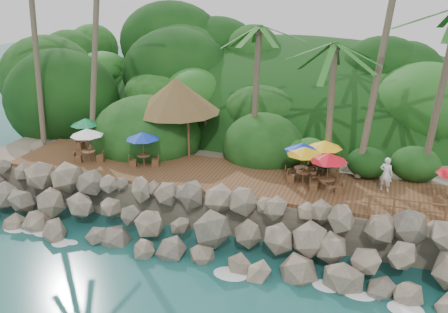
% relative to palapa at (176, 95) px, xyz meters
% --- Properties ---
extents(ground, '(140.00, 140.00, 0.00)m').
position_rel_palapa_xyz_m(ground, '(4.46, -9.54, -5.79)').
color(ground, '#19514F').
rests_on(ground, ground).
extents(land_base, '(32.00, 25.20, 2.10)m').
position_rel_palapa_xyz_m(land_base, '(4.46, 6.46, -4.74)').
color(land_base, gray).
rests_on(land_base, ground).
extents(jungle_hill, '(44.80, 28.00, 15.40)m').
position_rel_palapa_xyz_m(jungle_hill, '(4.46, 13.96, -5.79)').
color(jungle_hill, '#143811').
rests_on(jungle_hill, ground).
extents(seawall, '(29.00, 4.00, 2.30)m').
position_rel_palapa_xyz_m(seawall, '(4.46, -7.54, -4.64)').
color(seawall, gray).
rests_on(seawall, ground).
extents(terrace, '(26.00, 5.00, 0.20)m').
position_rel_palapa_xyz_m(terrace, '(4.46, -3.54, -3.59)').
color(terrace, brown).
rests_on(terrace, land_base).
extents(jungle_foliage, '(44.00, 16.00, 12.00)m').
position_rel_palapa_xyz_m(jungle_foliage, '(4.46, 5.46, -5.79)').
color(jungle_foliage, '#143811').
rests_on(jungle_foliage, ground).
extents(foam_line, '(25.20, 0.80, 0.06)m').
position_rel_palapa_xyz_m(foam_line, '(4.46, -9.24, -5.76)').
color(foam_line, white).
rests_on(foam_line, ground).
extents(palapa, '(5.65, 5.65, 4.60)m').
position_rel_palapa_xyz_m(palapa, '(0.00, 0.00, 0.00)').
color(palapa, brown).
rests_on(palapa, ground).
extents(dining_clusters, '(23.48, 4.32, 2.11)m').
position_rel_palapa_xyz_m(dining_clusters, '(4.53, -3.15, -1.74)').
color(dining_clusters, brown).
rests_on(dining_clusters, terrace).
extents(railing, '(6.10, 0.10, 1.00)m').
position_rel_palapa_xyz_m(railing, '(15.20, -5.89, -2.89)').
color(railing, brown).
rests_on(railing, terrace).
extents(waiter, '(0.79, 0.65, 1.86)m').
position_rel_palapa_xyz_m(waiter, '(13.10, -2.87, -2.56)').
color(waiter, white).
rests_on(waiter, terrace).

